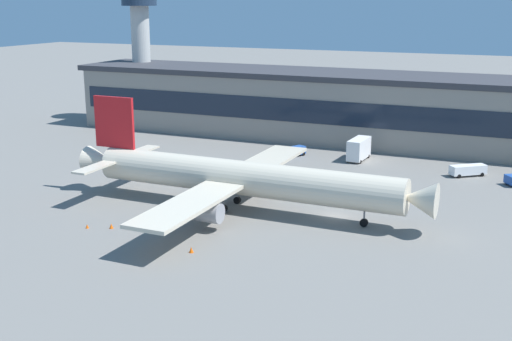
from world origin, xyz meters
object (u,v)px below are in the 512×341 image
Objects in this scene: catering_truck at (359,148)px; traffic_cone_1 at (87,226)px; follow_me_car at (295,151)px; control_tower at (140,35)px; belt_loader at (469,170)px; traffic_cone_0 at (111,226)px; airliner at (239,178)px; traffic_cone_2 at (191,250)px.

traffic_cone_1 is at bearing -113.79° from catering_truck.
control_tower is at bearing 155.47° from follow_me_car.
follow_me_car reaches higher than traffic_cone_1.
belt_loader is at bearing -16.61° from control_tower.
traffic_cone_0 is at bearing 22.12° from traffic_cone_1.
control_tower is 86.01m from traffic_cone_0.
control_tower is at bearing 133.18° from airliner.
catering_truck reaches higher than traffic_cone_0.
follow_me_car is (-4.25, 34.89, -3.69)m from airliner.
traffic_cone_2 reaches higher than traffic_cone_1.
control_tower reaches higher than airliner.
catering_truck is (8.00, 36.88, -2.49)m from airliner.
follow_me_car reaches higher than traffic_cone_2.
traffic_cone_1 is (-15.22, -15.76, -4.50)m from airliner.
follow_me_car is at bearing 96.95° from airliner.
belt_loader is 62.62m from traffic_cone_0.
control_tower is 58.35m from follow_me_car.
airliner is at bearing -102.23° from catering_truck.
traffic_cone_2 is at bearing -53.42° from control_tower.
airliner is 1.61× the size of control_tower.
traffic_cone_0 is (-20.18, -51.41, -1.95)m from catering_truck.
belt_loader is (82.69, -24.67, -20.12)m from control_tower.
belt_loader is at bearing 62.24° from traffic_cone_2.
follow_me_car is at bearing -24.53° from control_tower.
belt_loader is (28.63, 32.95, -3.63)m from airliner.
traffic_cone_0 is (41.88, -72.15, -20.93)m from control_tower.
traffic_cone_2 reaches higher than traffic_cone_0.
catering_truck is 55.26m from traffic_cone_0.
follow_me_car is at bearing 176.62° from belt_loader.
belt_loader is at bearing 49.02° from airliner.
airliner is 22.36m from traffic_cone_1.
belt_loader reaches higher than traffic_cone_2.
traffic_cone_1 is 0.77× the size of traffic_cone_2.
airliner is at bearing -46.82° from control_tower.
control_tower is 85.64m from traffic_cone_1.
traffic_cone_2 is at bearing -13.10° from traffic_cone_0.
control_tower is (-54.06, 57.62, 16.49)m from airliner.
belt_loader is 9.13× the size of traffic_cone_0.
traffic_cone_0 is 14.47m from traffic_cone_2.
traffic_cone_0 is at bearing -59.87° from control_tower.
belt_loader is 8.65× the size of traffic_cone_2.
catering_truck is 13.11× the size of traffic_cone_1.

